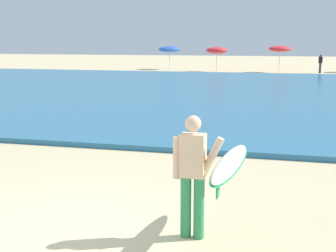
% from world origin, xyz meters
% --- Properties ---
extents(ground_plane, '(160.00, 160.00, 0.00)m').
position_xyz_m(ground_plane, '(0.00, 0.00, 0.00)').
color(ground_plane, beige).
extents(sea, '(120.00, 28.00, 0.14)m').
position_xyz_m(sea, '(0.00, 18.97, 0.07)').
color(sea, teal).
rests_on(sea, ground).
extents(surfer_with_board, '(0.99, 2.46, 1.73)m').
position_xyz_m(surfer_with_board, '(2.09, 0.20, 1.03)').
color(surfer_with_board, '#338E56').
rests_on(surfer_with_board, ground).
extents(beach_umbrella_0, '(2.11, 2.13, 2.23)m').
position_xyz_m(beach_umbrella_0, '(-8.16, 37.90, 1.90)').
color(beach_umbrella_0, beige).
rests_on(beach_umbrella_0, ground).
extents(beach_umbrella_1, '(1.86, 1.86, 2.16)m').
position_xyz_m(beach_umbrella_1, '(-3.31, 35.73, 1.86)').
color(beach_umbrella_1, beige).
rests_on(beach_umbrella_1, ground).
extents(beach_umbrella_2, '(1.89, 1.91, 2.31)m').
position_xyz_m(beach_umbrella_2, '(2.08, 36.15, 2.01)').
color(beach_umbrella_2, beige).
rests_on(beach_umbrella_2, ground).
extents(beachgoer_near_row_mid, '(0.32, 0.20, 1.58)m').
position_xyz_m(beachgoer_near_row_mid, '(5.47, 36.07, 0.84)').
color(beachgoer_near_row_mid, '#383842').
rests_on(beachgoer_near_row_mid, ground).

